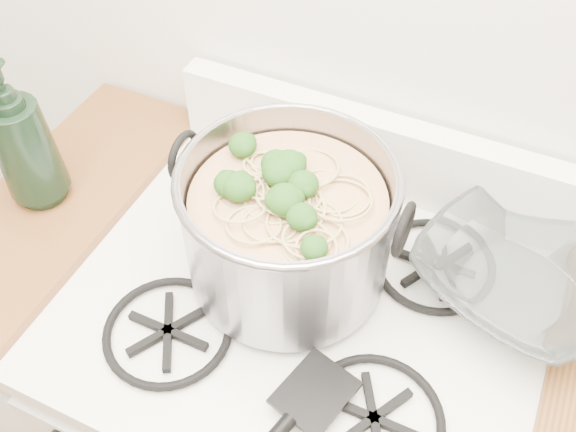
{
  "coord_description": "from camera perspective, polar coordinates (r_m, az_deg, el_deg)",
  "views": [
    {
      "loc": [
        0.22,
        0.71,
        1.78
      ],
      "look_at": [
        -0.05,
        1.3,
        1.05
      ],
      "focal_mm": 40.0,
      "sensor_mm": 36.0,
      "label": 1
    }
  ],
  "objects": [
    {
      "name": "gas_range",
      "position": [
        1.47,
        1.15,
        -17.83
      ],
      "size": [
        0.76,
        0.66,
        0.92
      ],
      "color": "white",
      "rests_on": "ground"
    },
    {
      "name": "counter_left",
      "position": [
        1.6,
        -15.72,
        -9.76
      ],
      "size": [
        0.25,
        0.65,
        0.92
      ],
      "color": "silver",
      "rests_on": "ground"
    },
    {
      "name": "stock_pot",
      "position": [
        0.99,
        0.0,
        -0.95
      ],
      "size": [
        0.36,
        0.33,
        0.22
      ],
      "color": "gray",
      "rests_on": "gas_range"
    },
    {
      "name": "spatula",
      "position": [
        0.94,
        2.43,
        -15.21
      ],
      "size": [
        0.36,
        0.37,
        0.02
      ],
      "primitive_type": null,
      "rotation": [
        0.0,
        0.0,
        -0.26
      ],
      "color": "black",
      "rests_on": "gas_range"
    },
    {
      "name": "glass_bowl",
      "position": [
        1.1,
        19.7,
        -5.52
      ],
      "size": [
        0.16,
        0.16,
        0.03
      ],
      "primitive_type": "imported",
      "rotation": [
        0.0,
        0.0,
        -0.38
      ],
      "color": "white",
      "rests_on": "gas_range"
    },
    {
      "name": "bottle",
      "position": [
        1.18,
        -22.67,
        6.55
      ],
      "size": [
        0.13,
        0.13,
        0.28
      ],
      "primitive_type": "imported",
      "rotation": [
        0.0,
        0.0,
        0.21
      ],
      "color": "black",
      "rests_on": "counter_left"
    }
  ]
}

